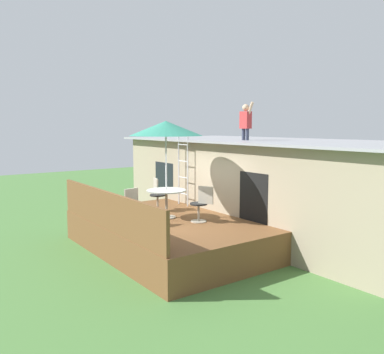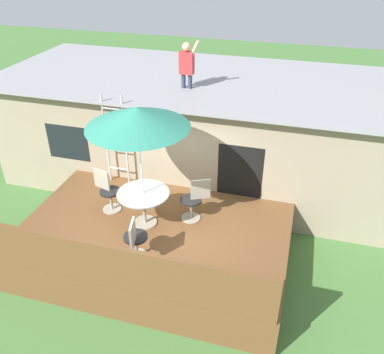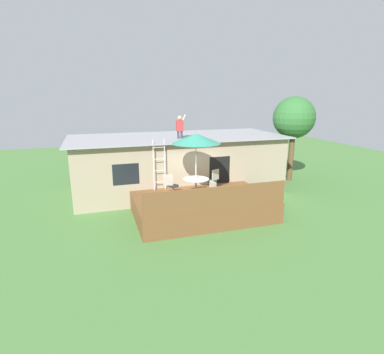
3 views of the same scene
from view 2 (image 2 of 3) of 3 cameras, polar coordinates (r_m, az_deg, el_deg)
The scene contains 11 objects.
ground_plane at distance 8.90m, azimuth -4.98°, elevation -10.97°, with size 40.00×40.00×0.00m, color #477538.
house at distance 11.00m, azimuth 1.21°, elevation 6.83°, with size 10.50×4.50×2.80m.
deck at distance 8.63m, azimuth -5.10°, elevation -9.01°, with size 5.38×3.54×0.80m, color brown.
deck_railing at distance 6.91m, azimuth -10.50°, elevation -12.44°, with size 5.28×0.08×0.90m, color brown.
patio_table at distance 8.15m, azimuth -6.81°, elevation -3.16°, with size 1.04×1.04×0.74m.
patio_umbrella at distance 7.30m, azimuth -7.67°, elevation 8.29°, with size 1.90×1.90×2.54m.
step_ladder at distance 9.40m, azimuth -10.65°, elevation 5.13°, with size 0.52×0.04×2.20m.
person_figure at distance 9.58m, azimuth -0.69°, elevation 15.81°, with size 0.47×0.20×1.11m.
patio_chair_left at distance 8.78m, azimuth -11.78°, elevation -1.88°, with size 0.61×0.44×0.92m.
patio_chair_right at distance 8.31m, azimuth 0.33°, elevation -3.22°, with size 0.59×0.44×0.92m.
patio_chair_near at distance 7.39m, azimuth -8.02°, elevation -8.68°, with size 0.44×0.61×0.92m.
Camera 2 is at (2.53, -6.08, 5.98)m, focal length 38.05 mm.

